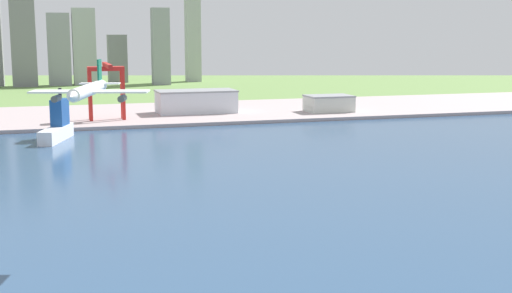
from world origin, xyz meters
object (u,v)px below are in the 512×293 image
(port_crane_red, at_px, (106,79))
(warehouse_main, at_px, (196,101))
(warehouse_annex, at_px, (329,103))
(ferry_boat, at_px, (58,126))
(airplane_landing, at_px, (89,91))

(port_crane_red, relative_size, warehouse_main, 0.81)
(warehouse_annex, bearing_deg, port_crane_red, -178.87)
(ferry_boat, relative_size, warehouse_annex, 1.28)
(warehouse_main, xyz_separation_m, warehouse_annex, (97.28, -23.14, -2.22))
(port_crane_red, xyz_separation_m, warehouse_annex, (164.65, 3.26, -22.10))
(ferry_boat, relative_size, warehouse_main, 0.74)
(warehouse_annex, bearing_deg, airplane_landing, -124.39)
(port_crane_red, height_order, warehouse_annex, port_crane_red)
(warehouse_main, relative_size, warehouse_annex, 1.72)
(ferry_boat, relative_size, port_crane_red, 0.92)
(airplane_landing, bearing_deg, warehouse_annex, 55.61)
(ferry_boat, xyz_separation_m, warehouse_annex, (198.94, 68.62, 0.20))
(port_crane_red, relative_size, warehouse_annex, 1.39)
(airplane_landing, relative_size, ferry_boat, 0.92)
(airplane_landing, xyz_separation_m, port_crane_red, (29.20, 279.97, -15.07))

